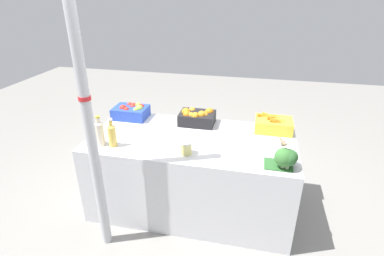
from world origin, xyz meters
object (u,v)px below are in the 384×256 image
(juice_bottle_amber, at_px, (89,133))
(juice_bottle_golden, at_px, (112,135))
(orange_crate, at_px, (197,117))
(apple_crate, at_px, (132,111))
(carrot_crate, at_px, (273,124))
(pickle_jar, at_px, (186,148))
(juice_bottle_cloudy, at_px, (100,133))
(support_pole, at_px, (86,104))
(sparrow_bird, at_px, (283,143))
(broccoli_pile, at_px, (286,158))

(juice_bottle_amber, height_order, juice_bottle_golden, juice_bottle_golden)
(orange_crate, distance_m, juice_bottle_golden, 0.89)
(apple_crate, height_order, carrot_crate, same)
(orange_crate, xyz_separation_m, pickle_jar, (0.03, -0.62, -0.02))
(juice_bottle_amber, relative_size, juice_bottle_cloudy, 0.86)
(orange_crate, xyz_separation_m, juice_bottle_amber, (-0.85, -0.63, 0.02))
(juice_bottle_cloudy, bearing_deg, apple_crate, 87.82)
(support_pole, distance_m, sparrow_bird, 1.50)
(broccoli_pile, xyz_separation_m, juice_bottle_amber, (-1.69, 0.04, 0.01))
(juice_bottle_golden, bearing_deg, juice_bottle_amber, 180.00)
(apple_crate, distance_m, juice_bottle_cloudy, 0.64)
(broccoli_pile, xyz_separation_m, juice_bottle_golden, (-1.47, 0.04, 0.02))
(carrot_crate, height_order, sparrow_bird, sparrow_bird)
(apple_crate, relative_size, juice_bottle_cloudy, 1.28)
(apple_crate, distance_m, juice_bottle_amber, 0.65)
(broccoli_pile, height_order, juice_bottle_cloudy, juice_bottle_cloudy)
(support_pole, bearing_deg, juice_bottle_amber, 124.61)
(orange_crate, bearing_deg, support_pole, -122.24)
(juice_bottle_cloudy, bearing_deg, juice_bottle_amber, 180.00)
(support_pole, distance_m, apple_crate, 1.09)
(juice_bottle_amber, bearing_deg, sparrow_bird, -0.31)
(juice_bottle_cloudy, bearing_deg, broccoli_pile, -1.35)
(orange_crate, bearing_deg, juice_bottle_golden, -135.03)
(apple_crate, height_order, orange_crate, orange_crate)
(apple_crate, height_order, sparrow_bird, sparrow_bird)
(juice_bottle_cloudy, xyz_separation_m, pickle_jar, (0.78, 0.01, -0.06))
(apple_crate, bearing_deg, support_pole, -83.76)
(juice_bottle_golden, bearing_deg, orange_crate, 44.97)
(carrot_crate, height_order, pickle_jar, carrot_crate)
(carrot_crate, xyz_separation_m, broccoli_pile, (0.08, -0.67, 0.03))
(apple_crate, distance_m, broccoli_pile, 1.70)
(support_pole, distance_m, carrot_crate, 1.75)
(sparrow_bird, bearing_deg, support_pole, -94.08)
(orange_crate, xyz_separation_m, juice_bottle_golden, (-0.63, -0.63, 0.04))
(carrot_crate, height_order, broccoli_pile, broccoli_pile)
(orange_crate, height_order, juice_bottle_amber, juice_bottle_amber)
(pickle_jar, bearing_deg, support_pole, -151.41)
(juice_bottle_golden, bearing_deg, apple_crate, 98.19)
(carrot_crate, distance_m, sparrow_bird, 0.66)
(broccoli_pile, relative_size, juice_bottle_amber, 1.06)
(apple_crate, bearing_deg, broccoli_pile, -23.41)
(pickle_jar, bearing_deg, apple_crate, 140.20)
(support_pole, distance_m, broccoli_pile, 1.55)
(juice_bottle_golden, bearing_deg, pickle_jar, 0.71)
(broccoli_pile, bearing_deg, juice_bottle_amber, 178.73)
(apple_crate, distance_m, juice_bottle_golden, 0.65)
(orange_crate, bearing_deg, juice_bottle_amber, -143.56)
(apple_crate, bearing_deg, orange_crate, -0.68)
(support_pole, xyz_separation_m, broccoli_pile, (1.45, 0.31, -0.43))
(juice_bottle_amber, distance_m, juice_bottle_cloudy, 0.11)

